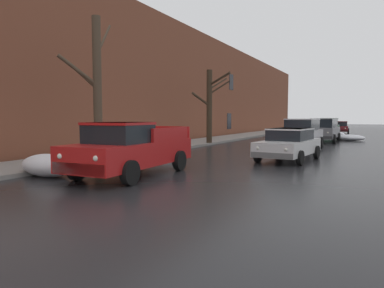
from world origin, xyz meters
name	(u,v)px	position (x,y,z in m)	size (l,w,h in m)	color
left_sidewalk_slab	(184,144)	(-6.09, 18.00, 0.07)	(3.15, 80.00, 0.14)	gray
brick_townhouse_facade	(158,79)	(-8.16, 18.00, 4.55)	(0.63, 80.00, 9.11)	brown
snow_bank_near_corner_left	(162,145)	(-4.52, 12.74, 0.43)	(2.53, 1.35, 0.90)	white
snow_bank_along_left_kerb	(347,137)	(3.49, 28.12, 0.27)	(2.40, 1.35, 0.70)	white
snow_bank_mid_block_left	(48,165)	(-3.88, 4.85, 0.36)	(2.06, 1.15, 0.74)	white
bare_tree_second_along_sidewalk	(96,87)	(-4.77, 8.13, 3.14)	(1.74, 3.29, 6.15)	#4C3D2D
bare_tree_mid_block	(210,105)	(-4.67, 19.12, 2.76)	(2.50, 3.37, 5.14)	#382B1E
pickup_truck_red_approaching_near_lane	(130,149)	(-1.61, 6.22, 0.88)	(2.33, 5.25, 1.76)	red
sedan_white_parked_kerbside_close	(289,143)	(2.10, 12.80, 0.75)	(2.25, 4.56, 1.42)	silver
suv_silver_parked_kerbside_mid	(302,132)	(1.56, 19.01, 0.99)	(2.05, 4.45, 1.82)	#B7B7BC
suv_grey_parked_far_down_block	(324,129)	(2.00, 25.77, 0.99)	(2.06, 4.71, 1.82)	slate
suv_green_queued_behind_truck	(329,127)	(1.49, 33.68, 0.99)	(2.22, 4.44, 1.82)	#1E5633
sedan_maroon_at_far_intersection	(340,127)	(1.91, 41.06, 0.75)	(2.04, 3.98, 1.42)	maroon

